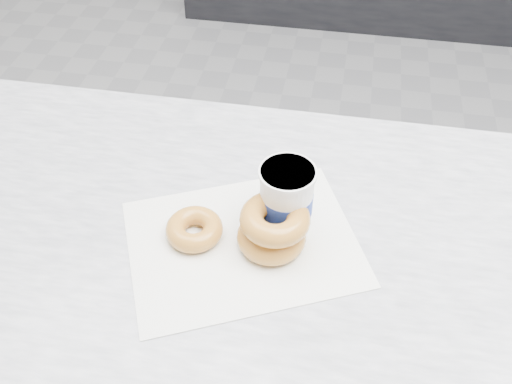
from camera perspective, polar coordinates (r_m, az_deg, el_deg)
ground at (r=1.94m, az=14.40°, el=-11.15°), size 5.00×5.00×0.00m
wax_paper at (r=0.87m, az=-1.32°, el=-5.12°), size 0.42×0.38×0.00m
donut_single at (r=0.87m, az=-6.19°, el=-3.71°), size 0.12×0.12×0.03m
donut_stack at (r=0.84m, az=1.72°, el=-3.59°), size 0.12×0.12×0.07m
coffee_cup at (r=0.85m, az=3.05°, el=-0.66°), size 0.10×0.10×0.11m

